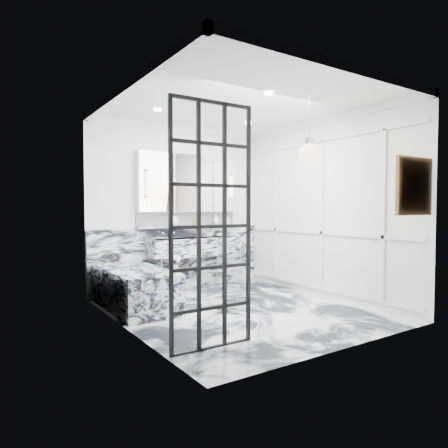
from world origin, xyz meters
TOP-DOWN VIEW (x-y plane):
  - floor at (0.00, 0.00)m, footprint 3.60×3.60m
  - ceiling at (0.00, 0.00)m, footprint 3.60×3.60m
  - wall_back at (0.00, 1.80)m, footprint 3.60×0.00m
  - wall_front at (0.00, -1.80)m, footprint 3.60×0.00m
  - wall_left at (-1.60, 0.00)m, footprint 0.00×3.60m
  - wall_right at (1.60, 0.00)m, footprint 0.00×3.60m
  - marble_clad_back at (0.00, 1.78)m, footprint 3.18×0.05m
  - marble_clad_left at (-1.59, 0.00)m, footprint 0.02×3.56m
  - panel_molding at (1.58, 0.00)m, footprint 0.03×3.40m
  - soap_bottle_a at (0.68, 1.71)m, footprint 0.08×0.08m
  - soap_bottle_b at (0.93, 1.71)m, footprint 0.09×0.09m
  - soap_bottle_c at (0.69, 1.71)m, footprint 0.14×0.14m
  - face_pot at (-0.15, 1.71)m, footprint 0.17×0.17m
  - amber_bottle at (0.27, 1.71)m, footprint 0.04×0.04m
  - flower_vase at (-0.93, 0.11)m, footprint 0.08×0.08m
  - crittall_door at (-1.10, -1.06)m, footprint 0.88×0.06m
  - artwork at (1.20, -1.76)m, footprint 0.57×0.05m
  - pendant_light at (0.13, -1.15)m, footprint 0.22×0.22m
  - trough_sink at (0.15, 1.55)m, footprint 1.60×0.45m
  - ledge at (0.15, 1.72)m, footprint 1.90×0.14m
  - subway_tile at (0.15, 1.78)m, footprint 1.90×0.03m
  - mirror_cabinet at (0.15, 1.73)m, footprint 1.90×0.16m
  - sconce_left at (-0.67, 1.63)m, footprint 0.07×0.07m
  - sconce_right at (0.97, 1.63)m, footprint 0.07×0.07m
  - bathtub at (-1.18, 0.90)m, footprint 0.75×1.65m

SIDE VIEW (x-z plane):
  - floor at x=0.00m, z-range 0.00..0.00m
  - bathtub at x=-1.18m, z-range 0.00..0.55m
  - marble_clad_back at x=0.00m, z-range 0.00..1.05m
  - flower_vase at x=-0.93m, z-range 0.55..0.67m
  - trough_sink at x=0.15m, z-range 0.58..0.88m
  - ledge at x=0.15m, z-range 1.05..1.09m
  - amber_bottle at x=0.27m, z-range 1.09..1.19m
  - face_pot at x=-0.15m, z-range 1.08..1.25m
  - soap_bottle_c at x=0.69m, z-range 1.09..1.25m
  - soap_bottle_b at x=0.93m, z-range 1.09..1.26m
  - soap_bottle_a at x=0.68m, z-range 1.09..1.30m
  - subway_tile at x=0.15m, z-range 1.09..1.32m
  - crittall_door at x=-1.10m, z-range 0.00..2.42m
  - panel_molding at x=1.58m, z-range 0.15..2.45m
  - marble_clad_left at x=-1.59m, z-range 0.00..2.68m
  - wall_back at x=0.00m, z-range -0.40..3.20m
  - wall_front at x=0.00m, z-range -0.40..3.20m
  - wall_left at x=-1.60m, z-range -0.40..3.20m
  - wall_right at x=1.60m, z-range -0.40..3.20m
  - artwork at x=1.20m, z-range 1.36..1.93m
  - sconce_left at x=-0.67m, z-range 1.58..1.98m
  - sconce_right at x=0.97m, z-range 1.58..1.98m
  - mirror_cabinet at x=0.15m, z-range 1.32..2.32m
  - pendant_light at x=0.13m, z-range 1.89..2.11m
  - ceiling at x=0.00m, z-range 2.80..2.80m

